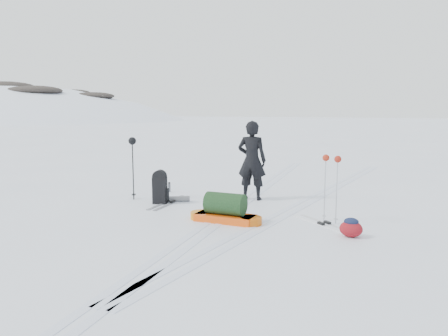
{
  "coord_description": "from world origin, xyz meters",
  "views": [
    {
      "loc": [
        3.49,
        -8.68,
        2.26
      ],
      "look_at": [
        -0.17,
        0.09,
        0.95
      ],
      "focal_mm": 35.0,
      "sensor_mm": 36.0,
      "label": 1
    }
  ],
  "objects_px": {
    "skier": "(252,160)",
    "pulk_sled": "(225,211)",
    "ski_poles_black": "(132,149)",
    "expedition_rucksack": "(162,188)"
  },
  "relations": [
    {
      "from": "skier",
      "to": "expedition_rucksack",
      "type": "height_order",
      "value": "skier"
    },
    {
      "from": "pulk_sled",
      "to": "ski_poles_black",
      "type": "distance_m",
      "value": 3.33
    },
    {
      "from": "skier",
      "to": "pulk_sled",
      "type": "relative_size",
      "value": 1.27
    },
    {
      "from": "ski_poles_black",
      "to": "pulk_sled",
      "type": "bearing_deg",
      "value": -18.09
    },
    {
      "from": "pulk_sled",
      "to": "expedition_rucksack",
      "type": "height_order",
      "value": "expedition_rucksack"
    },
    {
      "from": "skier",
      "to": "expedition_rucksack",
      "type": "distance_m",
      "value": 2.28
    },
    {
      "from": "skier",
      "to": "ski_poles_black",
      "type": "xyz_separation_m",
      "value": [
        -2.73,
        -1.1,
        0.29
      ]
    },
    {
      "from": "skier",
      "to": "ski_poles_black",
      "type": "distance_m",
      "value": 2.96
    },
    {
      "from": "expedition_rucksack",
      "to": "ski_poles_black",
      "type": "height_order",
      "value": "ski_poles_black"
    },
    {
      "from": "expedition_rucksack",
      "to": "pulk_sled",
      "type": "bearing_deg",
      "value": -40.42
    }
  ]
}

